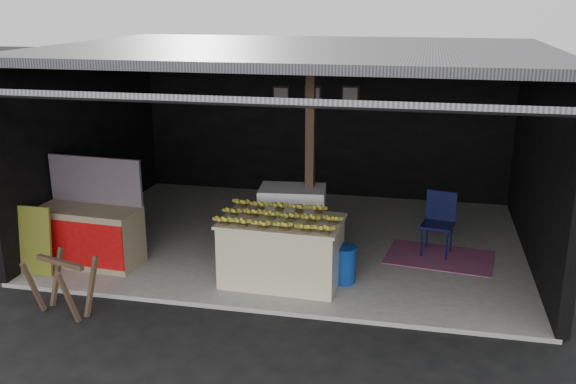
% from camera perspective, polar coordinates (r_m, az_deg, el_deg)
% --- Properties ---
extents(ground, '(80.00, 80.00, 0.00)m').
position_cam_1_polar(ground, '(7.96, -2.81, -10.73)').
color(ground, black).
rests_on(ground, ground).
extents(concrete_slab, '(7.00, 5.00, 0.06)m').
position_cam_1_polar(concrete_slab, '(10.17, 0.82, -4.21)').
color(concrete_slab, gray).
rests_on(concrete_slab, ground).
extents(shophouse, '(7.40, 7.29, 3.02)m').
position_cam_1_polar(shophouse, '(9.93, 1.24, 7.67)').
color(shophouse, black).
rests_on(shophouse, ground).
extents(banana_table, '(1.60, 1.02, 0.87)m').
position_cam_1_polar(banana_table, '(8.47, -0.56, -5.24)').
color(banana_table, beige).
rests_on(banana_table, concrete_slab).
extents(banana_pile, '(1.48, 0.92, 0.17)m').
position_cam_1_polar(banana_pile, '(8.29, -0.57, -1.92)').
color(banana_pile, gold).
rests_on(banana_pile, banana_table).
extents(white_crate, '(0.99, 0.73, 1.04)m').
position_cam_1_polar(white_crate, '(9.28, 0.38, -2.68)').
color(white_crate, white).
rests_on(white_crate, concrete_slab).
extents(neighbor_stall, '(1.48, 0.75, 1.49)m').
position_cam_1_polar(neighbor_stall, '(9.49, -17.25, -3.46)').
color(neighbor_stall, '#998466').
rests_on(neighbor_stall, concrete_slab).
extents(green_signboard, '(0.64, 0.14, 0.95)m').
position_cam_1_polar(green_signboard, '(9.39, -21.98, -4.00)').
color(green_signboard, black).
rests_on(green_signboard, concrete_slab).
extents(sawhorse, '(0.79, 0.79, 0.71)m').
position_cam_1_polar(sawhorse, '(8.18, -19.47, -7.43)').
color(sawhorse, '#4C3326').
rests_on(sawhorse, ground).
extents(water_barrel, '(0.32, 0.32, 0.46)m').
position_cam_1_polar(water_barrel, '(8.56, 4.97, -6.53)').
color(water_barrel, '#0D3897').
rests_on(water_barrel, concrete_slab).
extents(plastic_chair, '(0.52, 0.52, 0.93)m').
position_cam_1_polar(plastic_chair, '(9.64, 13.30, -2.23)').
color(plastic_chair, black).
rests_on(plastic_chair, concrete_slab).
extents(magenta_rug, '(1.62, 1.19, 0.01)m').
position_cam_1_polar(magenta_rug, '(9.65, 13.31, -5.65)').
color(magenta_rug, '#771A5D').
rests_on(magenta_rug, concrete_slab).
extents(picture_frames, '(1.62, 0.04, 0.46)m').
position_cam_1_polar(picture_frames, '(12.00, 2.36, 8.43)').
color(picture_frames, black).
rests_on(picture_frames, shophouse).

